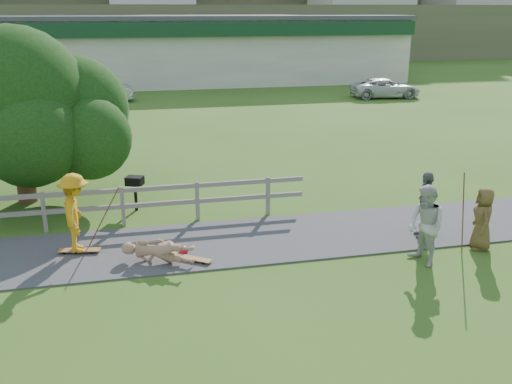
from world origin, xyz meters
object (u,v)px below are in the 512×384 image
car_white (385,88)px  car_silver (95,89)px  skater_fallen (158,251)px  spectator_a (426,226)px  spectator_c (483,219)px  bbq (136,194)px  tree (20,138)px  skater_rider (76,217)px  spectator_b (426,205)px

car_white → car_silver: bearing=87.5°
skater_fallen → car_white: (16.19, 22.66, 0.31)m
car_white → spectator_a: bearing=161.8°
spectator_c → skater_fallen: bearing=-76.2°
skater_fallen → bbq: bbq is taller
spectator_c → tree: size_ratio=0.23×
skater_rider → bbq: 3.22m
spectator_a → car_silver: bearing=-175.0°
skater_fallen → spectator_a: spectator_a is taller
skater_fallen → spectator_c: 7.75m
spectator_b → spectator_c: 1.39m
car_silver → bbq: car_silver is taller
car_white → bbq: size_ratio=4.42×
skater_fallen → tree: tree is taller
spectator_a → car_silver: size_ratio=0.40×
skater_rider → car_silver: size_ratio=0.41×
skater_rider → spectator_a: skater_rider is taller
skater_rider → car_silver: bearing=-0.5°
spectator_a → spectator_c: spectator_a is taller
skater_fallen → spectator_a: (5.91, -1.33, 0.62)m
spectator_b → car_silver: bearing=-146.5°
tree → bbq: bearing=-26.1°
skater_fallen → spectator_c: size_ratio=1.11×
skater_rider → car_silver: 24.14m
spectator_b → spectator_c: bearing=59.3°
skater_rider → car_silver: (-0.49, 24.14, -0.18)m
spectator_a → car_white: size_ratio=0.41×
skater_rider → spectator_b: (8.51, -0.86, -0.07)m
spectator_a → spectator_b: 1.65m
skater_fallen → spectator_a: bearing=-75.6°
skater_fallen → spectator_b: size_ratio=0.99×
skater_rider → bbq: skater_rider is taller
car_silver → spectator_a: bearing=-158.3°
car_silver → tree: tree is taller
car_white → bbq: bearing=143.7°
spectator_c → bbq: bearing=-100.0°
skater_rider → tree: (-1.77, 4.42, 1.02)m
skater_rider → spectator_b: skater_rider is taller
tree → car_silver: bearing=86.3°
skater_fallen → tree: bearing=60.7°
spectator_a → spectator_c: bearing=92.8°
spectator_b → bbq: 8.02m
skater_fallen → spectator_b: spectator_b is taller
skater_fallen → car_silver: bearing=32.4°
spectator_a → spectator_b: spectator_a is taller
spectator_b → tree: 11.61m
spectator_c → spectator_a: bearing=-54.8°
spectator_b → car_white: (9.49, 22.54, -0.24)m
skater_rider → car_silver: skater_rider is taller
spectator_b → spectator_c: spectator_b is taller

